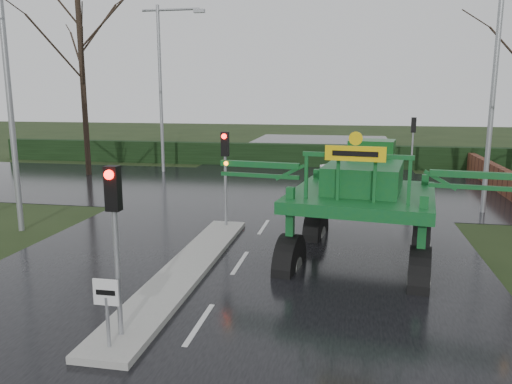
% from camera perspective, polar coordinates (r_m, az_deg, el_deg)
% --- Properties ---
extents(ground, '(140.00, 140.00, 0.00)m').
position_cam_1_polar(ground, '(11.05, -6.47, -14.86)').
color(ground, black).
rests_on(ground, ground).
extents(road_main, '(14.00, 80.00, 0.02)m').
position_cam_1_polar(road_main, '(20.28, 1.85, -2.61)').
color(road_main, black).
rests_on(road_main, ground).
extents(road_cross, '(80.00, 12.00, 0.02)m').
position_cam_1_polar(road_cross, '(26.09, 3.89, 0.49)').
color(road_cross, black).
rests_on(road_cross, ground).
extents(median_island, '(1.20, 10.00, 0.16)m').
position_cam_1_polar(median_island, '(14.02, -7.98, -8.74)').
color(median_island, gray).
rests_on(median_island, ground).
extents(hedge_row, '(44.00, 0.90, 1.50)m').
position_cam_1_polar(hedge_row, '(33.85, 5.53, 4.19)').
color(hedge_row, black).
rests_on(hedge_row, ground).
extents(brick_wall, '(0.40, 20.00, 1.20)m').
position_cam_1_polar(brick_wall, '(26.88, 26.73, 0.91)').
color(brick_wall, '#592D1E').
rests_on(brick_wall, ground).
extents(keep_left_sign, '(0.50, 0.07, 1.35)m').
position_cam_1_polar(keep_left_sign, '(9.81, -16.70, -11.96)').
color(keep_left_sign, gray).
rests_on(keep_left_sign, ground).
extents(traffic_signal_near, '(0.26, 0.33, 3.52)m').
position_cam_1_polar(traffic_signal_near, '(9.75, -15.89, -2.57)').
color(traffic_signal_near, gray).
rests_on(traffic_signal_near, ground).
extents(traffic_signal_mid, '(0.26, 0.33, 3.52)m').
position_cam_1_polar(traffic_signal_mid, '(17.64, -3.55, 3.84)').
color(traffic_signal_mid, gray).
rests_on(traffic_signal_mid, ground).
extents(traffic_signal_far, '(0.26, 0.33, 3.52)m').
position_cam_1_polar(traffic_signal_far, '(29.76, 17.51, 6.34)').
color(traffic_signal_far, gray).
rests_on(traffic_signal_far, ground).
extents(street_light_left_near, '(3.85, 0.30, 10.00)m').
position_cam_1_polar(street_light_left_near, '(19.13, -25.96, 13.55)').
color(street_light_left_near, gray).
rests_on(street_light_left_near, ground).
extents(street_light_right, '(3.85, 0.30, 10.00)m').
position_cam_1_polar(street_light_right, '(22.11, 24.94, 13.16)').
color(street_light_right, gray).
rests_on(street_light_right, ground).
extents(street_light_left_far, '(3.85, 0.30, 10.00)m').
position_cam_1_polar(street_light_left_far, '(31.54, -10.39, 13.10)').
color(street_light_left_far, gray).
rests_on(street_light_left_far, ground).
extents(tree_left_far, '(7.70, 7.70, 13.26)m').
position_cam_1_polar(tree_left_far, '(31.63, -19.37, 14.76)').
color(tree_left_far, black).
rests_on(tree_left_far, ground).
extents(crop_sprayer, '(8.63, 5.93, 4.86)m').
position_cam_1_polar(crop_sprayer, '(13.88, 4.22, 0.62)').
color(crop_sprayer, black).
rests_on(crop_sprayer, ground).
extents(white_sedan, '(4.33, 2.13, 1.37)m').
position_cam_1_polar(white_sedan, '(27.46, 11.64, 0.81)').
color(white_sedan, white).
rests_on(white_sedan, ground).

